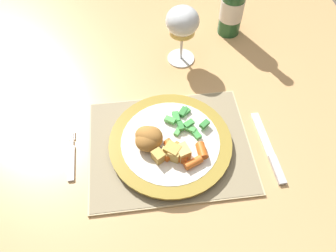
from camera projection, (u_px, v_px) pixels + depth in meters
name	position (u px, v px, depth m)	size (l,w,h in m)	color
ground_plane	(153.00, 197.00, 1.46)	(6.00, 6.00, 0.00)	brown
dining_table	(145.00, 105.00, 0.93)	(1.29, 0.97, 0.74)	tan
placemat	(170.00, 146.00, 0.74)	(0.36, 0.29, 0.01)	#CCB789
dinner_plate	(170.00, 143.00, 0.73)	(0.27, 0.27, 0.02)	white
breaded_croquettes	(150.00, 138.00, 0.70)	(0.09, 0.08, 0.04)	#A87033
green_beans_pile	(185.00, 122.00, 0.75)	(0.10, 0.09, 0.02)	#4CA84C
glazed_carrots	(184.00, 153.00, 0.70)	(0.10, 0.08, 0.02)	orange
fork	(71.00, 159.00, 0.72)	(0.02, 0.13, 0.01)	silver
table_knife	(270.00, 153.00, 0.73)	(0.02, 0.19, 0.01)	silver
wine_glass	(182.00, 24.00, 0.82)	(0.09, 0.09, 0.16)	silver
bottle	(233.00, 2.00, 0.90)	(0.07, 0.07, 0.26)	#23562D
roast_potatoes	(173.00, 153.00, 0.69)	(0.08, 0.04, 0.03)	gold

